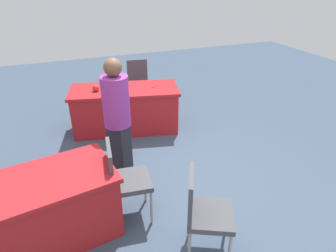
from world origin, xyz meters
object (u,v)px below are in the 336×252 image
object	(u,v)px
laptop_silver	(116,84)
table_foreground	(126,109)
chair_tucked_right	(137,77)
person_presenter	(117,116)
yarn_ball	(96,88)
scissors_red	(155,86)
chair_tucked_left	(124,177)
table_mid_left	(36,214)
chair_near_front	(203,209)

from	to	relation	value
laptop_silver	table_foreground	bearing A→B (deg)	138.86
chair_tucked_right	person_presenter	size ratio (longest dim) A/B	0.57
chair_tucked_right	laptop_silver	distance (m)	1.21
yarn_ball	scissors_red	xyz separation A→B (m)	(-1.01, 0.13, -0.05)
chair_tucked_left	yarn_ball	size ratio (longest dim) A/B	8.47
laptop_silver	person_presenter	bearing A→B (deg)	91.16
table_mid_left	chair_tucked_right	xyz separation A→B (m)	(-2.01, -3.31, 0.17)
chair_tucked_right	person_presenter	xyz separation A→B (m)	(0.95, 2.52, 0.38)
chair_near_front	person_presenter	distance (m)	1.62
chair_tucked_right	scissors_red	xyz separation A→B (m)	(0.00, 1.21, 0.22)
table_mid_left	yarn_ball	size ratio (longest dim) A/B	15.18
table_mid_left	chair_near_front	bearing A→B (deg)	155.61
table_foreground	table_mid_left	distance (m)	2.63
scissors_red	laptop_silver	bearing A→B (deg)	-62.42
table_mid_left	chair_tucked_right	distance (m)	3.88
table_foreground	chair_near_front	bearing A→B (deg)	91.18
chair_tucked_left	scissors_red	world-z (taller)	chair_tucked_left
chair_tucked_right	person_presenter	distance (m)	2.72
chair_tucked_right	yarn_ball	world-z (taller)	chair_tucked_right
person_presenter	yarn_ball	distance (m)	1.43
table_foreground	person_presenter	size ratio (longest dim) A/B	1.18
person_presenter	table_foreground	bearing A→B (deg)	131.32
chair_near_front	scissors_red	bearing A→B (deg)	-163.26
laptop_silver	scissors_red	xyz separation A→B (m)	(-0.64, 0.22, -0.04)
table_foreground	table_mid_left	xyz separation A→B (m)	(1.47, 2.18, -0.00)
chair_tucked_left	person_presenter	distance (m)	0.86
yarn_ball	table_foreground	bearing A→B (deg)	173.93
laptop_silver	scissors_red	size ratio (longest dim) A/B	2.08
laptop_silver	scissors_red	distance (m)	0.68
table_foreground	chair_near_front	world-z (taller)	chair_near_front
laptop_silver	chair_near_front	bearing A→B (deg)	105.89
yarn_ball	scissors_red	distance (m)	1.02
chair_near_front	scissors_red	world-z (taller)	chair_near_front
table_foreground	scissors_red	bearing A→B (deg)	171.94
table_foreground	chair_tucked_right	bearing A→B (deg)	-115.29
chair_tucked_left	scissors_red	xyz separation A→B (m)	(-1.08, -2.06, 0.21)
laptop_silver	scissors_red	world-z (taller)	laptop_silver
chair_tucked_left	scissors_red	size ratio (longest dim) A/B	5.41
person_presenter	laptop_silver	xyz separation A→B (m)	(-0.31, -1.52, -0.13)
chair_tucked_right	scissors_red	size ratio (longest dim) A/B	5.36
table_foreground	chair_tucked_right	size ratio (longest dim) A/B	2.06
table_foreground	scissors_red	world-z (taller)	scissors_red
chair_tucked_right	chair_tucked_left	bearing A→B (deg)	-100.35
table_foreground	yarn_ball	world-z (taller)	yarn_ball
yarn_ball	table_mid_left	bearing A→B (deg)	65.76
table_mid_left	yarn_ball	world-z (taller)	yarn_ball
table_mid_left	scissors_red	world-z (taller)	scissors_red
yarn_ball	scissors_red	bearing A→B (deg)	172.87
chair_tucked_right	laptop_silver	xyz separation A→B (m)	(0.64, 1.00, 0.25)
table_mid_left	chair_near_front	size ratio (longest dim) A/B	1.85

